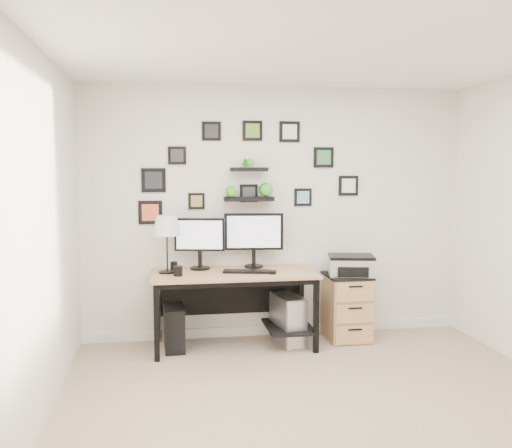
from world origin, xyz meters
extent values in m
plane|color=tan|center=(0.00, 0.00, 0.00)|extent=(4.00, 4.00, 0.00)
plane|color=white|center=(0.00, 0.00, 2.60)|extent=(4.00, 4.00, 0.00)
plane|color=white|center=(0.00, 2.00, 1.30)|extent=(4.00, 0.00, 4.00)
plane|color=white|center=(0.00, -2.00, 1.30)|extent=(4.00, 0.00, 4.00)
plane|color=white|center=(-2.00, 0.00, 1.30)|extent=(0.00, 4.00, 4.00)
cube|color=white|center=(0.00, 1.99, 0.05)|extent=(4.00, 0.03, 0.10)
cube|color=tan|center=(-0.49, 1.63, 0.73)|extent=(1.60, 0.70, 0.03)
cube|color=black|center=(-0.49, 1.63, 0.69)|extent=(1.54, 0.64, 0.05)
cube|color=black|center=(-0.49, 1.96, 0.46)|extent=(1.44, 0.02, 0.41)
cube|color=black|center=(0.06, 1.63, 0.18)|extent=(0.45, 0.63, 0.03)
cube|color=black|center=(-1.24, 1.33, 0.36)|extent=(0.05, 0.05, 0.72)
cube|color=black|center=(-1.24, 1.93, 0.36)|extent=(0.05, 0.05, 0.72)
cube|color=black|center=(0.26, 1.33, 0.36)|extent=(0.05, 0.05, 0.72)
cube|color=black|center=(0.26, 1.93, 0.36)|extent=(0.05, 0.05, 0.72)
cylinder|color=black|center=(-0.81, 1.84, 0.76)|extent=(0.23, 0.23, 0.02)
cylinder|color=black|center=(-0.81, 1.84, 0.85)|extent=(0.05, 0.05, 0.18)
cube|color=black|center=(-0.81, 1.84, 1.10)|extent=(0.50, 0.13, 0.33)
cube|color=silver|center=(-0.81, 1.82, 1.10)|extent=(0.45, 0.10, 0.28)
cylinder|color=black|center=(-0.26, 1.86, 0.76)|extent=(0.21, 0.21, 0.02)
cylinder|color=black|center=(-0.26, 1.86, 0.85)|extent=(0.04, 0.04, 0.17)
cube|color=black|center=(-0.26, 1.86, 1.12)|extent=(0.60, 0.10, 0.37)
cube|color=silver|center=(-0.26, 1.84, 1.12)|extent=(0.54, 0.07, 0.32)
cube|color=black|center=(-0.37, 1.59, 0.76)|extent=(0.47, 0.24, 0.02)
cube|color=black|center=(-0.13, 1.50, 0.76)|extent=(0.09, 0.11, 0.03)
cylinder|color=black|center=(-1.13, 1.70, 0.76)|extent=(0.17, 0.17, 0.02)
cylinder|color=black|center=(-1.13, 1.70, 1.01)|extent=(0.01, 0.01, 0.51)
cone|color=white|center=(-1.13, 1.70, 1.21)|extent=(0.27, 0.27, 0.19)
cylinder|color=black|center=(-1.03, 1.53, 0.80)|extent=(0.08, 0.08, 0.10)
cylinder|color=black|center=(-1.07, 1.82, 0.79)|extent=(0.07, 0.07, 0.09)
cube|color=black|center=(-1.08, 1.66, 0.21)|extent=(0.20, 0.43, 0.42)
cube|color=gray|center=(0.06, 1.66, 0.25)|extent=(0.30, 0.52, 0.49)
cube|color=silver|center=(0.10, 1.42, 0.25)|extent=(0.20, 0.04, 0.46)
cube|color=tan|center=(0.69, 1.73, 0.33)|extent=(0.42, 0.50, 0.65)
cube|color=black|center=(0.69, 1.73, 0.66)|extent=(0.43, 0.51, 0.02)
cube|color=tan|center=(0.69, 1.47, 0.11)|extent=(0.39, 0.02, 0.18)
cylinder|color=black|center=(0.69, 1.46, 0.17)|extent=(0.14, 0.02, 0.02)
cube|color=tan|center=(0.69, 1.47, 0.33)|extent=(0.39, 0.02, 0.18)
cylinder|color=black|center=(0.69, 1.46, 0.39)|extent=(0.14, 0.02, 0.02)
cube|color=tan|center=(0.69, 1.47, 0.54)|extent=(0.39, 0.02, 0.18)
cylinder|color=black|center=(0.69, 1.46, 0.60)|extent=(0.14, 0.02, 0.02)
cube|color=silver|center=(0.73, 1.70, 0.76)|extent=(0.51, 0.43, 0.17)
cube|color=black|center=(0.73, 1.70, 0.86)|extent=(0.51, 0.43, 0.03)
cube|color=black|center=(0.69, 1.52, 0.73)|extent=(0.30, 0.08, 0.10)
cube|color=black|center=(-0.30, 1.91, 1.45)|extent=(0.50, 0.18, 0.04)
cube|color=black|center=(-0.30, 1.90, 1.75)|extent=(0.38, 0.15, 0.04)
imported|color=green|center=(-0.47, 1.91, 1.60)|extent=(0.15, 0.12, 0.27)
imported|color=green|center=(-0.13, 1.91, 1.60)|extent=(0.15, 0.15, 0.27)
imported|color=green|center=(-0.30, 1.90, 1.90)|extent=(0.13, 0.09, 0.25)
cube|color=black|center=(0.50, 1.99, 1.87)|extent=(0.21, 0.02, 0.21)
cube|color=#387B44|center=(0.50, 1.98, 1.87)|extent=(0.15, 0.00, 0.15)
cube|color=black|center=(-1.29, 1.99, 1.32)|extent=(0.24, 0.02, 0.24)
cube|color=#EB5E37|center=(-1.29, 1.98, 1.32)|extent=(0.17, 0.00, 0.17)
cube|color=black|center=(0.78, 1.99, 1.58)|extent=(0.21, 0.02, 0.21)
cube|color=white|center=(0.78, 1.98, 1.58)|extent=(0.15, 0.00, 0.15)
cube|color=black|center=(-1.02, 1.99, 1.89)|extent=(0.18, 0.02, 0.18)
cube|color=#2E2F33|center=(-1.02, 1.98, 1.89)|extent=(0.13, 0.00, 0.13)
cube|color=black|center=(-0.83, 1.99, 1.43)|extent=(0.16, 0.02, 0.16)
cube|color=#9B7F47|center=(-0.83, 1.98, 1.43)|extent=(0.12, 0.00, 0.12)
cube|color=black|center=(0.28, 1.99, 1.46)|extent=(0.18, 0.02, 0.18)
cube|color=#6DB0C0|center=(0.28, 1.98, 1.46)|extent=(0.13, 0.00, 0.13)
cube|color=black|center=(0.14, 1.99, 2.13)|extent=(0.21, 0.02, 0.21)
cube|color=white|center=(0.14, 1.98, 2.13)|extent=(0.15, 0.00, 0.15)
cube|color=black|center=(-0.25, 1.99, 2.14)|extent=(0.20, 0.02, 0.20)
cube|color=#578D2F|center=(-0.25, 1.98, 2.14)|extent=(0.14, 0.00, 0.14)
cube|color=black|center=(-1.25, 1.99, 1.64)|extent=(0.24, 0.02, 0.24)
cube|color=#222529|center=(-1.25, 1.98, 1.64)|extent=(0.17, 0.00, 0.17)
cube|color=black|center=(-0.29, 1.99, 1.50)|extent=(0.18, 0.02, 0.18)
cube|color=#3B3940|center=(-0.29, 1.98, 1.50)|extent=(0.13, 0.00, 0.13)
cube|color=black|center=(-0.67, 1.99, 2.13)|extent=(0.19, 0.02, 0.19)
cube|color=#25272C|center=(-0.67, 1.98, 2.13)|extent=(0.13, 0.00, 0.13)
camera|label=1|loc=(-1.16, -3.82, 1.79)|focal=40.00mm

